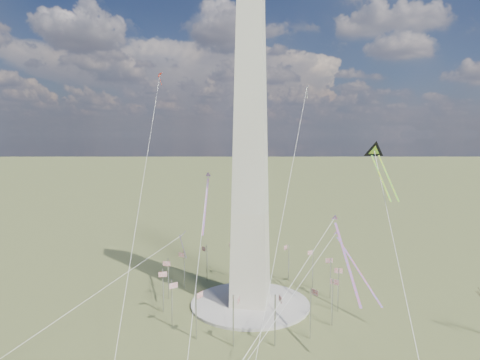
# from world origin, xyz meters

# --- Properties ---
(ground) EXTENTS (2000.00, 2000.00, 0.00)m
(ground) POSITION_xyz_m (0.00, 0.00, 0.00)
(ground) COLOR #576231
(ground) RESTS_ON ground
(plaza) EXTENTS (36.00, 36.00, 0.80)m
(plaza) POSITION_xyz_m (0.00, 0.00, 0.40)
(plaza) COLOR #ABA79C
(plaza) RESTS_ON ground
(washington_monument) EXTENTS (15.56, 15.56, 100.00)m
(washington_monument) POSITION_xyz_m (0.00, 0.00, 47.95)
(washington_monument) COLOR beige
(washington_monument) RESTS_ON plaza
(flagpole_ring) EXTENTS (54.40, 54.40, 13.00)m
(flagpole_ring) POSITION_xyz_m (-0.00, -0.00, 7.27)
(flagpole_ring) COLOR silver
(flagpole_ring) RESTS_ON ground
(kite_delta_black) EXTENTS (8.41, 19.06, 15.52)m
(kite_delta_black) POSITION_xyz_m (35.90, 5.88, 45.86)
(kite_delta_black) COLOR black
(kite_delta_black) RESTS_ON ground
(kite_diamond_purple) EXTENTS (1.82, 2.95, 9.35)m
(kite_diamond_purple) POSITION_xyz_m (-22.22, 3.47, 19.07)
(kite_diamond_purple) COLOR #4A1A78
(kite_diamond_purple) RESTS_ON ground
(kite_streamer_left) EXTENTS (6.53, 23.24, 16.16)m
(kite_streamer_left) POSITION_xyz_m (25.83, -17.98, 24.35)
(kite_streamer_left) COLOR #FF3728
(kite_streamer_left) RESTS_ON ground
(kite_streamer_mid) EXTENTS (5.31, 22.12, 15.29)m
(kite_streamer_mid) POSITION_xyz_m (-13.08, -1.39, 33.76)
(kite_streamer_mid) COLOR #FF3728
(kite_streamer_mid) RESTS_ON ground
(kite_streamer_right) EXTENTS (13.18, 21.34, 16.39)m
(kite_streamer_right) POSITION_xyz_m (29.46, 4.87, 15.24)
(kite_streamer_right) COLOR #FF3728
(kite_streamer_right) RESTS_ON ground
(kite_small_red) EXTENTS (1.47, 2.23, 4.80)m
(kite_small_red) POSITION_xyz_m (-40.47, 34.03, 73.76)
(kite_small_red) COLOR red
(kite_small_red) RESTS_ON ground
(kite_small_white) EXTENTS (1.34, 2.09, 5.09)m
(kite_small_white) POSITION_xyz_m (14.62, 45.66, 69.02)
(kite_small_white) COLOR white
(kite_small_white) RESTS_ON ground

